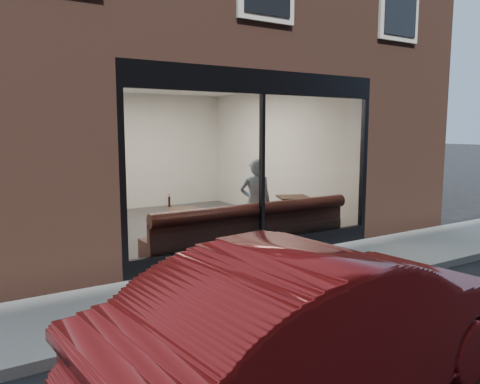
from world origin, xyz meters
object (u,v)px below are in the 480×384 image
cafe_chair_left (160,231)px  banquette (249,240)px  parked_car (325,322)px  person (255,203)px  cafe_table_left (183,210)px  cafe_chair_right (253,222)px  cafe_table_right (293,197)px

cafe_chair_left → banquette: bearing=151.3°
banquette → parked_car: 4.73m
person → cafe_table_left: size_ratio=3.07×
person → cafe_chair_right: bearing=-99.7°
person → cafe_table_left: (-1.28, 0.51, -0.10)m
person → banquette: bearing=64.6°
banquette → cafe_chair_right: 1.54m
cafe_chair_right → cafe_chair_left: bearing=4.0°
person → parked_car: (-2.39, -4.57, -0.17)m
cafe_chair_right → parked_car: 6.24m
cafe_chair_left → cafe_table_right: bearing=-165.4°
cafe_table_left → cafe_chair_right: size_ratio=1.15×
cafe_table_right → cafe_chair_left: bearing=170.8°
person → cafe_chair_left: person is taller
cafe_table_right → parked_car: bearing=-126.3°
cafe_table_right → cafe_chair_right: cafe_table_right is taller
cafe_chair_right → parked_car: parked_car is taller
person → cafe_table_right: bearing=-133.5°
banquette → person: size_ratio=2.39×
person → cafe_chair_right: 1.22m
banquette → cafe_chair_right: (0.92, 1.24, 0.01)m
parked_car → banquette: bearing=-31.8°
cafe_chair_left → person: bearing=166.4°
cafe_chair_left → parked_car: parked_car is taller
banquette → cafe_table_left: size_ratio=7.35×
cafe_chair_left → cafe_table_left: bearing=131.9°
banquette → cafe_table_left: bearing=137.5°
parked_car → cafe_chair_left: bearing=-15.2°
person → cafe_table_right: size_ratio=2.59×
banquette → cafe_table_left: (-0.92, 0.84, 0.52)m
person → cafe_table_left: person is taller
banquette → cafe_chair_right: size_ratio=8.48×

